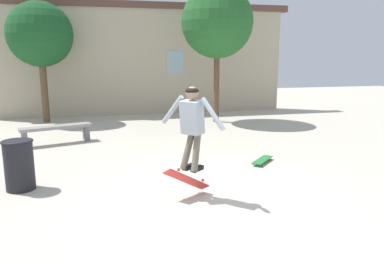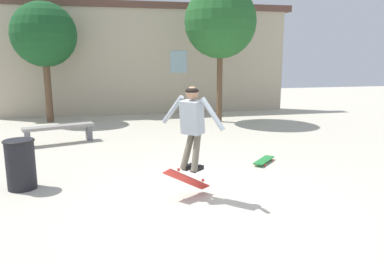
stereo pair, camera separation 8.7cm
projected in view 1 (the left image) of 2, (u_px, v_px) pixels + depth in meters
name	position (u px, v px, depth m)	size (l,w,h in m)	color
ground_plane	(210.00, 201.00, 6.26)	(40.00, 40.00, 0.00)	beige
building_backdrop	(142.00, 58.00, 15.24)	(12.51, 0.52, 5.30)	#B7A88E
tree_right	(217.00, 22.00, 13.04)	(2.52, 2.52, 4.80)	brown
tree_left	(40.00, 35.00, 13.02)	(2.26, 2.26, 4.24)	brown
park_bench	(56.00, 130.00, 10.23)	(1.89, 0.92, 0.50)	gray
trash_bin	(19.00, 164.00, 6.70)	(0.54, 0.54, 0.91)	black
skater	(192.00, 121.00, 6.11)	(0.88, 1.00, 1.40)	#9EA8B2
skateboard_flipping	(187.00, 179.00, 6.37)	(0.84, 0.39, 0.54)	red
skateboard_resting	(262.00, 160.00, 8.45)	(0.72, 0.73, 0.08)	#237F38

